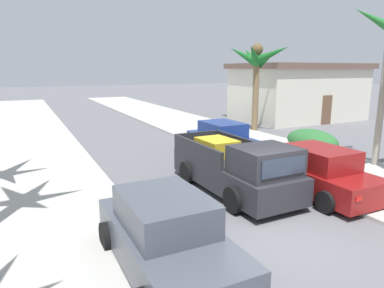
{
  "coord_description": "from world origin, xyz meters",
  "views": [
    {
      "loc": [
        -5.29,
        -5.82,
        3.94
      ],
      "look_at": [
        0.29,
        5.38,
        1.2
      ],
      "focal_mm": 32.14,
      "sensor_mm": 36.0,
      "label": 1
    }
  ],
  "objects_px": {
    "car_left_near": "(166,236)",
    "car_left_mid": "(316,172)",
    "car_right_near": "(223,140)",
    "hedge_bush": "(312,141)",
    "palm_tree_left_fore": "(257,61)",
    "roadside_house": "(298,91)",
    "pickup_truck": "(236,168)"
  },
  "relations": [
    {
      "from": "pickup_truck",
      "to": "hedge_bush",
      "type": "distance_m",
      "value": 7.09
    },
    {
      "from": "palm_tree_left_fore",
      "to": "car_right_near",
      "type": "bearing_deg",
      "value": -139.36
    },
    {
      "from": "car_left_mid",
      "to": "roadside_house",
      "type": "height_order",
      "value": "roadside_house"
    },
    {
      "from": "car_left_near",
      "to": "car_left_mid",
      "type": "distance_m",
      "value": 6.2
    },
    {
      "from": "palm_tree_left_fore",
      "to": "pickup_truck",
      "type": "bearing_deg",
      "value": -129.73
    },
    {
      "from": "car_right_near",
      "to": "hedge_bush",
      "type": "distance_m",
      "value": 4.38
    },
    {
      "from": "pickup_truck",
      "to": "car_left_mid",
      "type": "height_order",
      "value": "pickup_truck"
    },
    {
      "from": "car_left_near",
      "to": "car_right_near",
      "type": "bearing_deg",
      "value": 51.76
    },
    {
      "from": "hedge_bush",
      "to": "palm_tree_left_fore",
      "type": "bearing_deg",
      "value": 81.05
    },
    {
      "from": "palm_tree_left_fore",
      "to": "hedge_bush",
      "type": "height_order",
      "value": "palm_tree_left_fore"
    },
    {
      "from": "roadside_house",
      "to": "hedge_bush",
      "type": "xyz_separation_m",
      "value": [
        -7.28,
        -8.85,
        -1.65
      ]
    },
    {
      "from": "car_right_near",
      "to": "palm_tree_left_fore",
      "type": "xyz_separation_m",
      "value": [
        5.05,
        4.33,
        3.68
      ]
    },
    {
      "from": "car_right_near",
      "to": "hedge_bush",
      "type": "bearing_deg",
      "value": -18.95
    },
    {
      "from": "car_right_near",
      "to": "roadside_house",
      "type": "relative_size",
      "value": 0.43
    },
    {
      "from": "pickup_truck",
      "to": "palm_tree_left_fore",
      "type": "height_order",
      "value": "palm_tree_left_fore"
    },
    {
      "from": "car_left_mid",
      "to": "pickup_truck",
      "type": "bearing_deg",
      "value": 150.65
    },
    {
      "from": "car_left_mid",
      "to": "hedge_bush",
      "type": "relative_size",
      "value": 1.53
    },
    {
      "from": "pickup_truck",
      "to": "car_left_near",
      "type": "bearing_deg",
      "value": -140.06
    },
    {
      "from": "hedge_bush",
      "to": "pickup_truck",
      "type": "bearing_deg",
      "value": -154.62
    },
    {
      "from": "hedge_bush",
      "to": "car_right_near",
      "type": "bearing_deg",
      "value": 161.05
    },
    {
      "from": "pickup_truck",
      "to": "car_left_mid",
      "type": "distance_m",
      "value": 2.56
    },
    {
      "from": "pickup_truck",
      "to": "car_right_near",
      "type": "height_order",
      "value": "pickup_truck"
    },
    {
      "from": "car_left_near",
      "to": "car_right_near",
      "type": "xyz_separation_m",
      "value": [
        5.95,
        7.55,
        0.0
      ]
    },
    {
      "from": "car_left_mid",
      "to": "roadside_house",
      "type": "relative_size",
      "value": 0.44
    },
    {
      "from": "car_right_near",
      "to": "car_left_mid",
      "type": "xyz_separation_m",
      "value": [
        -0.03,
        -5.72,
        0.0
      ]
    },
    {
      "from": "car_left_near",
      "to": "palm_tree_left_fore",
      "type": "relative_size",
      "value": 0.78
    },
    {
      "from": "pickup_truck",
      "to": "car_right_near",
      "type": "bearing_deg",
      "value": 63.12
    },
    {
      "from": "pickup_truck",
      "to": "palm_tree_left_fore",
      "type": "relative_size",
      "value": 0.96
    },
    {
      "from": "car_left_near",
      "to": "pickup_truck",
      "type": "bearing_deg",
      "value": 39.94
    },
    {
      "from": "car_left_near",
      "to": "roadside_house",
      "type": "relative_size",
      "value": 0.43
    },
    {
      "from": "palm_tree_left_fore",
      "to": "hedge_bush",
      "type": "relative_size",
      "value": 1.95
    },
    {
      "from": "pickup_truck",
      "to": "car_left_near",
      "type": "distance_m",
      "value": 4.81
    }
  ]
}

